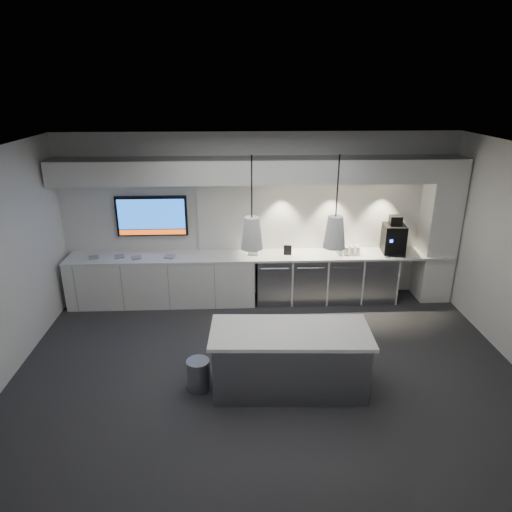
{
  "coord_description": "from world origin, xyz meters",
  "views": [
    {
      "loc": [
        -0.4,
        -5.41,
        3.76
      ],
      "look_at": [
        -0.11,
        1.1,
        1.28
      ],
      "focal_mm": 32.0,
      "sensor_mm": 36.0,
      "label": 1
    }
  ],
  "objects_px": {
    "island": "(290,360)",
    "coffee_machine": "(394,237)",
    "wall_tv": "(152,216)",
    "bin": "(199,375)"
  },
  "relations": [
    {
      "from": "island",
      "to": "coffee_machine",
      "type": "xyz_separation_m",
      "value": [
        2.15,
        2.63,
        0.75
      ]
    },
    {
      "from": "coffee_machine",
      "to": "wall_tv",
      "type": "bearing_deg",
      "value": -177.54
    },
    {
      "from": "wall_tv",
      "to": "bin",
      "type": "height_order",
      "value": "wall_tv"
    },
    {
      "from": "island",
      "to": "coffee_machine",
      "type": "height_order",
      "value": "coffee_machine"
    },
    {
      "from": "wall_tv",
      "to": "island",
      "type": "distance_m",
      "value": 3.76
    },
    {
      "from": "island",
      "to": "bin",
      "type": "xyz_separation_m",
      "value": [
        -1.18,
        0.04,
        -0.22
      ]
    },
    {
      "from": "bin",
      "to": "island",
      "type": "bearing_deg",
      "value": -1.72
    },
    {
      "from": "wall_tv",
      "to": "bin",
      "type": "distance_m",
      "value": 3.29
    },
    {
      "from": "island",
      "to": "wall_tv",
      "type": "bearing_deg",
      "value": 129.49
    },
    {
      "from": "bin",
      "to": "coffee_machine",
      "type": "xyz_separation_m",
      "value": [
        3.33,
        2.59,
        0.97
      ]
    }
  ]
}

